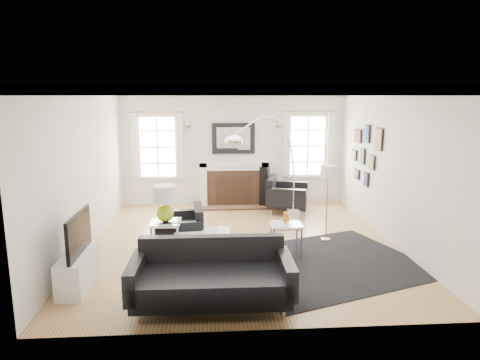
{
  "coord_description": "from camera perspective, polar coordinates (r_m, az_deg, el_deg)",
  "views": [
    {
      "loc": [
        -0.55,
        -7.51,
        2.68
      ],
      "look_at": [
        -0.02,
        0.3,
        1.13
      ],
      "focal_mm": 32.0,
      "sensor_mm": 36.0,
      "label": 1
    }
  ],
  "objects": [
    {
      "name": "stick_floor_lamp",
      "position": [
        8.01,
        11.68,
        0.58
      ],
      "size": [
        0.29,
        0.29,
        1.43
      ],
      "color": "#A37538",
      "rests_on": "floor"
    },
    {
      "name": "ceiling",
      "position": [
        7.53,
        0.29,
        12.09
      ],
      "size": [
        5.5,
        6.0,
        0.02
      ],
      "primitive_type": "cube",
      "color": "white",
      "rests_on": "back_wall"
    },
    {
      "name": "armchair_right",
      "position": [
        10.04,
        6.02,
        -2.14
      ],
      "size": [
        1.12,
        1.2,
        0.68
      ],
      "color": "black",
      "rests_on": "floor"
    },
    {
      "name": "crown_molding",
      "position": [
        7.53,
        0.29,
        11.64
      ],
      "size": [
        5.5,
        6.0,
        0.12
      ],
      "primitive_type": "cube",
      "color": "white",
      "rests_on": "back_wall"
    },
    {
      "name": "front_wall",
      "position": [
        4.72,
        2.92,
        -4.56
      ],
      "size": [
        5.5,
        0.04,
        2.8
      ],
      "primitive_type": "cube",
      "color": "silver",
      "rests_on": "floor"
    },
    {
      "name": "window_right",
      "position": [
        10.8,
        9.0,
        4.55
      ],
      "size": [
        1.24,
        0.15,
        1.62
      ],
      "color": "white",
      "rests_on": "back_wall"
    },
    {
      "name": "orange_vase",
      "position": [
        7.14,
        6.14,
        -5.04
      ],
      "size": [
        0.12,
        0.12,
        0.19
      ],
      "color": "orange",
      "rests_on": "nesting_table"
    },
    {
      "name": "area_rug",
      "position": [
        7.22,
        11.44,
        -10.8
      ],
      "size": [
        3.61,
        3.31,
        0.01
      ],
      "primitive_type": "cube",
      "rotation": [
        0.0,
        0.0,
        0.35
      ],
      "color": "black",
      "rests_on": "floor"
    },
    {
      "name": "mantel_mirror",
      "position": [
        10.53,
        -0.88,
        5.57
      ],
      "size": [
        1.05,
        0.07,
        0.75
      ],
      "color": "black",
      "rests_on": "back_wall"
    },
    {
      "name": "gallery_wall",
      "position": [
        9.46,
        16.37,
        3.77
      ],
      "size": [
        0.04,
        1.73,
        1.29
      ],
      "color": "black",
      "rests_on": "right_wall"
    },
    {
      "name": "speaker_tower",
      "position": [
        10.47,
        3.28,
        -0.88
      ],
      "size": [
        0.26,
        0.26,
        0.99
      ],
      "primitive_type": "cube",
      "rotation": [
        0.0,
        0.0,
        -0.43
      ],
      "color": "black",
      "rests_on": "floor"
    },
    {
      "name": "fireplace",
      "position": [
        10.54,
        -0.82,
        -0.52
      ],
      "size": [
        1.7,
        0.69,
        1.11
      ],
      "color": "white",
      "rests_on": "floor"
    },
    {
      "name": "back_wall",
      "position": [
        10.6,
        -0.89,
        4.25
      ],
      "size": [
        5.5,
        0.04,
        2.8
      ],
      "primitive_type": "cube",
      "color": "silver",
      "rests_on": "floor"
    },
    {
      "name": "window_left",
      "position": [
        10.61,
        -10.93,
        4.37
      ],
      "size": [
        1.24,
        0.15,
        1.62
      ],
      "color": "white",
      "rests_on": "back_wall"
    },
    {
      "name": "arc_floor_lamp",
      "position": [
        8.67,
        3.54,
        1.84
      ],
      "size": [
        1.67,
        1.54,
        2.36
      ],
      "color": "silver",
      "rests_on": "floor"
    },
    {
      "name": "tv_unit",
      "position": [
        6.55,
        -20.79,
        -10.62
      ],
      "size": [
        0.35,
        1.0,
        1.09
      ],
      "color": "white",
      "rests_on": "floor"
    },
    {
      "name": "sofa",
      "position": [
        5.69,
        -3.78,
        -12.81
      ],
      "size": [
        2.08,
        0.97,
        0.68
      ],
      "color": "black",
      "rests_on": "floor"
    },
    {
      "name": "right_wall",
      "position": [
        8.3,
        19.58,
        1.66
      ],
      "size": [
        0.04,
        6.0,
        2.8
      ],
      "primitive_type": "cube",
      "color": "silver",
      "rests_on": "floor"
    },
    {
      "name": "side_table_left",
      "position": [
        7.47,
        -9.88,
        -6.27
      ],
      "size": [
        0.52,
        0.52,
        0.57
      ],
      "color": "silver",
      "rests_on": "floor"
    },
    {
      "name": "gourd_lamp",
      "position": [
        7.35,
        -10.0,
        -2.77
      ],
      "size": [
        0.39,
        0.39,
        0.63
      ],
      "color": "#9EB917",
      "rests_on": "side_table_left"
    },
    {
      "name": "left_wall",
      "position": [
        7.93,
        -19.95,
        1.22
      ],
      "size": [
        0.04,
        6.0,
        2.8
      ],
      "primitive_type": "cube",
      "color": "silver",
      "rests_on": "floor"
    },
    {
      "name": "floor",
      "position": [
        8.0,
        0.27,
        -8.4
      ],
      "size": [
        6.0,
        6.0,
        0.0
      ],
      "primitive_type": "plane",
      "color": "#9D6B42",
      "rests_on": "ground"
    },
    {
      "name": "coffee_table",
      "position": [
        7.16,
        -5.08,
        -7.55
      ],
      "size": [
        0.94,
        0.94,
        0.42
      ],
      "color": "silver",
      "rests_on": "floor"
    },
    {
      "name": "nesting_table",
      "position": [
        7.2,
        6.11,
        -6.77
      ],
      "size": [
        0.54,
        0.45,
        0.59
      ],
      "color": "silver",
      "rests_on": "floor"
    },
    {
      "name": "armchair_left",
      "position": [
        7.79,
        -7.66,
        -6.43
      ],
      "size": [
        0.88,
        0.96,
        0.6
      ],
      "color": "black",
      "rests_on": "floor"
    }
  ]
}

